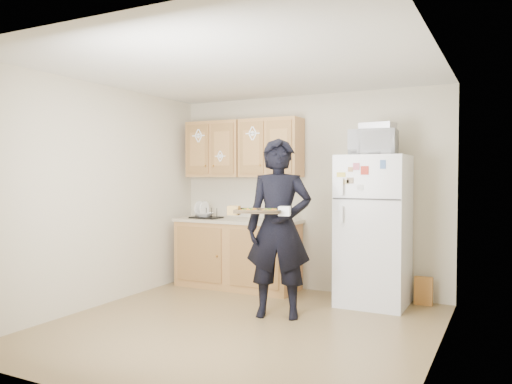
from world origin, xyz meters
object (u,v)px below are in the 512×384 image
dish_rack (206,213)px  microwave (373,142)px  person (279,228)px  refrigerator (374,230)px  baking_tray (259,212)px

dish_rack → microwave: bearing=-0.6°
person → microwave: microwave is taller
person → refrigerator: bearing=34.3°
baking_tray → microwave: bearing=37.6°
baking_tray → dish_rack: (-1.39, 1.20, -0.14)m
baking_tray → dish_rack: 1.84m
person → microwave: size_ratio=3.61×
baking_tray → dish_rack: baking_tray is taller
person → dish_rack: 1.74m
baking_tray → dish_rack: size_ratio=1.19×
baking_tray → person: bearing=56.5°
microwave → dish_rack: (-2.23, 0.02, -0.87)m
person → microwave: 1.48m
refrigerator → microwave: (-0.00, -0.05, 0.99)m
dish_rack → refrigerator: bearing=0.7°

